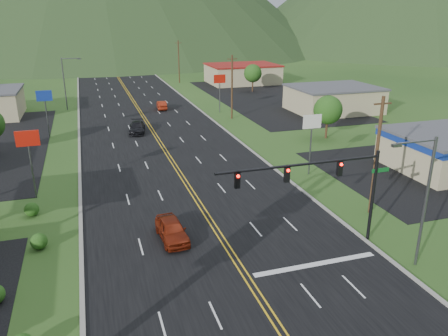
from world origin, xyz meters
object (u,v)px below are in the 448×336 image
object	(u,v)px
traffic_signal	(326,179)
car_red_far	(162,105)
streetlight_east	(423,195)
car_dark_mid	(137,128)
car_red_near	(172,230)
streetlight_west	(66,80)

from	to	relation	value
traffic_signal	car_red_far	xyz separation A→B (m)	(-2.54, 51.47, -4.59)
streetlight_east	car_red_far	xyz separation A→B (m)	(-7.24, 55.47, -4.44)
traffic_signal	car_dark_mid	size ratio (longest dim) A/B	2.55
car_red_near	car_red_far	bearing A→B (deg)	77.62
car_red_near	car_red_far	xyz separation A→B (m)	(7.53, 47.08, -0.06)
car_red_near	car_dark_mid	xyz separation A→B (m)	(1.39, 32.18, -0.05)
streetlight_east	car_red_near	xyz separation A→B (m)	(-14.77, 8.39, -4.39)
car_red_far	streetlight_west	bearing A→B (deg)	-11.09
car_red_far	car_dark_mid	bearing A→B (deg)	72.69
streetlight_west	car_red_far	distance (m)	16.86
streetlight_east	car_red_near	bearing A→B (deg)	150.39
streetlight_east	car_dark_mid	xyz separation A→B (m)	(-13.38, 40.57, -4.43)
car_red_near	car_dark_mid	distance (m)	32.21
streetlight_east	car_red_near	distance (m)	17.54
streetlight_west	car_red_far	xyz separation A→B (m)	(15.62, -4.53, -4.44)
traffic_signal	car_dark_mid	xyz separation A→B (m)	(-8.68, 36.58, -4.58)
streetlight_west	car_red_far	size ratio (longest dim) A/B	2.01
car_red_near	car_red_far	world-z (taller)	car_red_near
traffic_signal	car_dark_mid	bearing A→B (deg)	103.36
traffic_signal	streetlight_east	distance (m)	6.17
streetlight_west	car_red_near	xyz separation A→B (m)	(8.09, -51.61, -4.39)
car_dark_mid	streetlight_east	bearing A→B (deg)	-62.38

